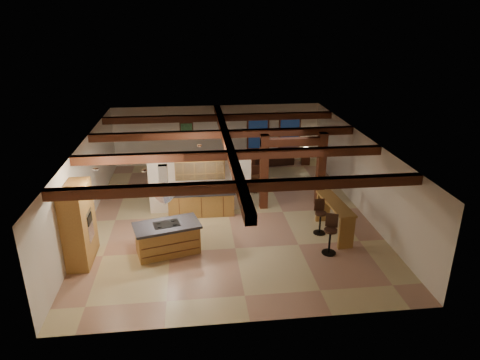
{
  "coord_description": "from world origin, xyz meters",
  "views": [
    {
      "loc": [
        -1.2,
        -14.37,
        7.03
      ],
      "look_at": [
        0.49,
        0.5,
        1.17
      ],
      "focal_mm": 32.0,
      "sensor_mm": 36.0,
      "label": 1
    }
  ],
  "objects_px": {
    "sofa": "(271,158)",
    "bar_counter": "(335,213)",
    "dining_table": "(239,180)",
    "kitchen_island": "(168,238)"
  },
  "relations": [
    {
      "from": "kitchen_island",
      "to": "dining_table",
      "type": "bearing_deg",
      "value": 61.3
    },
    {
      "from": "sofa",
      "to": "bar_counter",
      "type": "distance_m",
      "value": 7.43
    },
    {
      "from": "kitchen_island",
      "to": "bar_counter",
      "type": "xyz_separation_m",
      "value": [
        5.54,
        0.59,
        0.28
      ]
    },
    {
      "from": "sofa",
      "to": "dining_table",
      "type": "bearing_deg",
      "value": 49.67
    },
    {
      "from": "sofa",
      "to": "bar_counter",
      "type": "relative_size",
      "value": 0.99
    },
    {
      "from": "bar_counter",
      "to": "kitchen_island",
      "type": "bearing_deg",
      "value": -173.9
    },
    {
      "from": "dining_table",
      "to": "sofa",
      "type": "bearing_deg",
      "value": 79.15
    },
    {
      "from": "dining_table",
      "to": "bar_counter",
      "type": "height_order",
      "value": "bar_counter"
    },
    {
      "from": "dining_table",
      "to": "bar_counter",
      "type": "xyz_separation_m",
      "value": [
        2.75,
        -4.51,
        0.43
      ]
    },
    {
      "from": "kitchen_island",
      "to": "dining_table",
      "type": "distance_m",
      "value": 5.81
    }
  ]
}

